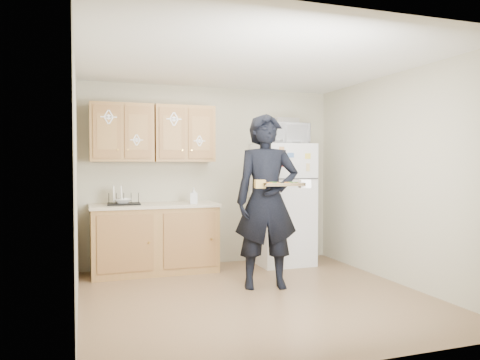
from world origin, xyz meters
The scene contains 23 objects.
floor centered at (0.00, 0.00, 0.00)m, with size 3.60×3.60×0.00m, color brown.
ceiling centered at (0.00, 0.00, 2.50)m, with size 3.60×3.60×0.00m, color white.
wall_back centered at (0.00, 1.80, 1.25)m, with size 3.60×0.04×2.50m, color #B7B194.
wall_front centered at (0.00, -1.80, 1.25)m, with size 3.60×0.04×2.50m, color #B7B194.
wall_left centered at (-1.80, 0.00, 1.25)m, with size 0.04×3.60×2.50m, color #B7B194.
wall_right centered at (1.80, 0.00, 1.25)m, with size 0.04×3.60×2.50m, color #B7B194.
refrigerator centered at (0.95, 1.43, 0.85)m, with size 0.75×0.70×1.70m, color silver.
base_cabinet centered at (-0.85, 1.48, 0.43)m, with size 1.60×0.60×0.86m, color olive.
countertop centered at (-0.85, 1.48, 0.88)m, with size 1.64×0.64×0.04m, color beige.
upper_cab_left centered at (-1.25, 1.61, 1.83)m, with size 0.80×0.33×0.75m, color olive.
upper_cab_right centered at (-0.43, 1.61, 1.83)m, with size 0.80×0.33×0.75m, color olive.
cereal_box centered at (1.47, 1.67, 0.16)m, with size 0.20×0.07×0.32m, color #C98F47.
person centered at (0.25, 0.32, 0.99)m, with size 0.73×0.48×1.99m, color black.
baking_tray centered at (0.32, 0.03, 1.19)m, with size 0.44×0.32×0.04m, color black.
pizza_front_left centered at (0.20, -0.02, 1.21)m, with size 0.15×0.15×0.02m, color orange.
pizza_front_right centered at (0.40, -0.07, 1.21)m, with size 0.15×0.15×0.02m, color orange.
pizza_back_left centered at (0.23, 0.12, 1.21)m, with size 0.15×0.15×0.02m, color orange.
pizza_back_right centered at (0.43, 0.08, 1.21)m, with size 0.15×0.15×0.02m, color orange.
microwave centered at (1.01, 1.38, 1.84)m, with size 0.52×0.35×0.29m, color silver.
foil_pan centered at (0.96, 1.41, 2.03)m, with size 0.35×0.24×0.07m, color silver.
dish_rack centered at (-1.24, 1.48, 0.98)m, with size 0.41×0.31×0.16m, color black.
bowl centered at (-1.26, 1.48, 0.95)m, with size 0.23×0.23×0.06m, color white.
soap_bottle centered at (-0.36, 1.33, 1.01)m, with size 0.10×0.10×0.21m, color silver.
Camera 1 is at (-1.76, -4.63, 1.42)m, focal length 35.00 mm.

